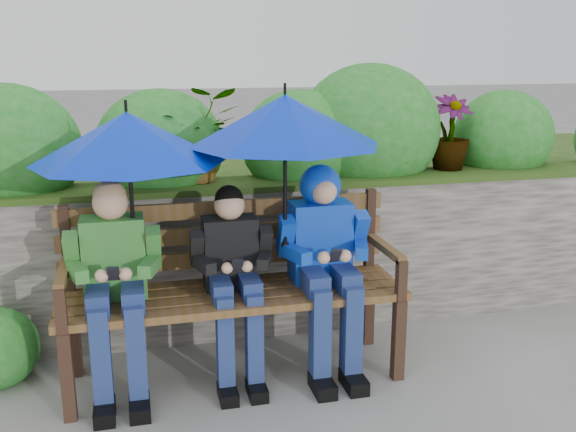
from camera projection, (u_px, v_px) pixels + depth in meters
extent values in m
plane|color=slate|center=(292.00, 375.00, 3.80)|extent=(60.00, 60.00, 0.00)
cube|color=#524C46|center=(265.00, 257.00, 4.38)|extent=(8.00, 0.40, 1.00)
cube|color=#19350F|center=(265.00, 184.00, 4.25)|extent=(8.00, 0.42, 0.04)
cube|color=#19350F|center=(237.00, 217.00, 5.52)|extent=(8.00, 2.00, 0.96)
ellipsoid|color=#196B18|center=(7.00, 149.00, 3.97)|extent=(0.91, 0.73, 0.82)
ellipsoid|color=#196B18|center=(160.00, 147.00, 4.21)|extent=(0.84, 0.67, 0.76)
ellipsoid|color=#196B18|center=(299.00, 143.00, 4.45)|extent=(0.82, 0.66, 0.74)
ellipsoid|color=#196B18|center=(369.00, 130.00, 4.59)|extent=(1.05, 0.84, 0.94)
ellipsoid|color=#196B18|center=(503.00, 137.00, 4.85)|extent=(0.78, 0.63, 0.70)
sphere|color=#CC7895|center=(42.00, 169.00, 3.99)|extent=(0.14, 0.14, 0.14)
sphere|color=#CC7895|center=(342.00, 157.00, 4.45)|extent=(0.14, 0.14, 0.14)
imported|color=#196B18|center=(198.00, 134.00, 4.17)|extent=(0.56, 0.48, 0.62)
imported|color=#196B18|center=(450.00, 132.00, 4.60)|extent=(0.30, 0.30, 0.53)
cube|color=#342017|center=(67.00, 377.00, 3.28)|extent=(0.07, 0.07, 0.49)
cube|color=#342017|center=(74.00, 337.00, 3.74)|extent=(0.07, 0.07, 0.49)
cube|color=#342017|center=(398.00, 340.00, 3.70)|extent=(0.07, 0.07, 0.49)
cube|color=#342017|center=(368.00, 308.00, 4.16)|extent=(0.07, 0.07, 0.49)
cube|color=brown|center=(241.00, 309.00, 3.46)|extent=(1.95, 0.11, 0.04)
cube|color=brown|center=(236.00, 300.00, 3.59)|extent=(1.95, 0.11, 0.04)
cube|color=brown|center=(233.00, 291.00, 3.73)|extent=(1.95, 0.11, 0.04)
cube|color=brown|center=(229.00, 283.00, 3.86)|extent=(1.95, 0.11, 0.04)
cube|color=#342017|center=(67.00, 252.00, 3.63)|extent=(0.05, 0.05, 0.54)
cube|color=brown|center=(63.00, 273.00, 3.39)|extent=(0.05, 0.51, 0.04)
cube|color=#342017|center=(61.00, 311.00, 3.19)|extent=(0.05, 0.05, 0.24)
cube|color=#342017|center=(370.00, 231.00, 4.05)|extent=(0.05, 0.05, 0.54)
cube|color=brown|center=(385.00, 248.00, 3.81)|extent=(0.05, 0.51, 0.04)
cube|color=#342017|center=(401.00, 281.00, 3.61)|extent=(0.05, 0.05, 0.24)
cube|color=brown|center=(227.00, 257.00, 3.88)|extent=(1.95, 0.04, 0.10)
cube|color=brown|center=(226.00, 233.00, 3.84)|extent=(1.95, 0.04, 0.10)
cube|color=brown|center=(226.00, 209.00, 3.80)|extent=(1.95, 0.04, 0.10)
cube|color=#3E8533|center=(114.00, 257.00, 3.54)|extent=(0.34, 0.20, 0.46)
sphere|color=#E2A981|center=(110.00, 203.00, 3.44)|extent=(0.19, 0.19, 0.19)
sphere|color=tan|center=(110.00, 196.00, 3.44)|extent=(0.18, 0.18, 0.18)
cube|color=navy|center=(99.00, 298.00, 3.41)|extent=(0.12, 0.32, 0.12)
cube|color=navy|center=(102.00, 362.00, 3.33)|extent=(0.10, 0.11, 0.59)
cube|color=black|center=(105.00, 412.00, 3.34)|extent=(0.11, 0.22, 0.08)
cube|color=navy|center=(133.00, 295.00, 3.45)|extent=(0.12, 0.32, 0.12)
cube|color=navy|center=(137.00, 358.00, 3.37)|extent=(0.10, 0.11, 0.59)
cube|color=black|center=(140.00, 407.00, 3.38)|extent=(0.11, 0.22, 0.08)
cube|color=#3E8533|center=(72.00, 252.00, 3.42)|extent=(0.08, 0.18, 0.25)
cube|color=#3E8533|center=(77.00, 272.00, 3.33)|extent=(0.13, 0.21, 0.07)
sphere|color=#E2A981|center=(102.00, 276.00, 3.27)|extent=(0.07, 0.07, 0.07)
cube|color=#3E8533|center=(153.00, 247.00, 3.52)|extent=(0.08, 0.18, 0.25)
cube|color=#3E8533|center=(149.00, 267.00, 3.41)|extent=(0.13, 0.21, 0.07)
sphere|color=#E2A981|center=(125.00, 274.00, 3.30)|extent=(0.07, 0.07, 0.07)
cube|color=black|center=(113.00, 274.00, 3.27)|extent=(0.06, 0.07, 0.09)
cube|color=black|center=(230.00, 252.00, 3.69)|extent=(0.31, 0.18, 0.42)
sphere|color=#E2A981|center=(229.00, 205.00, 3.60)|extent=(0.17, 0.17, 0.17)
sphere|color=black|center=(229.00, 199.00, 3.60)|extent=(0.16, 0.16, 0.16)
cube|color=navy|center=(220.00, 287.00, 3.57)|extent=(0.11, 0.29, 0.11)
cube|color=navy|center=(225.00, 347.00, 3.51)|extent=(0.09, 0.10, 0.59)
cube|color=black|center=(228.00, 394.00, 3.52)|extent=(0.10, 0.20, 0.07)
cube|color=navy|center=(249.00, 285.00, 3.61)|extent=(0.11, 0.29, 0.11)
cube|color=navy|center=(254.00, 343.00, 3.55)|extent=(0.09, 0.10, 0.59)
cube|color=black|center=(257.00, 390.00, 3.56)|extent=(0.10, 0.20, 0.07)
cube|color=black|center=(197.00, 248.00, 3.59)|extent=(0.07, 0.17, 0.23)
cube|color=black|center=(204.00, 265.00, 3.50)|extent=(0.12, 0.19, 0.06)
sphere|color=#E2A981|center=(227.00, 268.00, 3.45)|extent=(0.06, 0.06, 0.06)
cube|color=black|center=(264.00, 243.00, 3.68)|extent=(0.07, 0.17, 0.23)
cube|color=black|center=(264.00, 260.00, 3.58)|extent=(0.12, 0.19, 0.06)
sphere|color=#E2A981|center=(247.00, 266.00, 3.48)|extent=(0.06, 0.06, 0.06)
cube|color=black|center=(237.00, 266.00, 3.45)|extent=(0.06, 0.07, 0.09)
cube|color=blue|center=(320.00, 241.00, 3.81)|extent=(0.35, 0.21, 0.47)
sphere|color=#E2A981|center=(322.00, 188.00, 3.71)|extent=(0.20, 0.20, 0.20)
sphere|color=blue|center=(320.00, 185.00, 3.73)|extent=(0.24, 0.24, 0.24)
sphere|color=#E2A981|center=(324.00, 192.00, 3.66)|extent=(0.15, 0.15, 0.15)
cube|color=navy|center=(312.00, 279.00, 3.68)|extent=(0.12, 0.33, 0.12)
cube|color=navy|center=(320.00, 339.00, 3.59)|extent=(0.10, 0.11, 0.59)
cube|color=black|center=(323.00, 386.00, 3.60)|extent=(0.11, 0.23, 0.08)
cube|color=navy|center=(343.00, 277.00, 3.72)|extent=(0.12, 0.33, 0.12)
cube|color=navy|center=(351.00, 336.00, 3.64)|extent=(0.10, 0.11, 0.59)
cube|color=black|center=(354.00, 382.00, 3.64)|extent=(0.11, 0.23, 0.08)
cube|color=blue|center=(286.00, 236.00, 3.69)|extent=(0.08, 0.19, 0.26)
cube|color=blue|center=(297.00, 254.00, 3.59)|extent=(0.13, 0.22, 0.07)
sphere|color=#E2A981|center=(324.00, 258.00, 3.53)|extent=(0.07, 0.07, 0.07)
cube|color=blue|center=(359.00, 231.00, 3.80)|extent=(0.08, 0.19, 0.26)
cube|color=blue|center=(361.00, 249.00, 3.68)|extent=(0.13, 0.22, 0.07)
sphere|color=#E2A981|center=(345.00, 256.00, 3.56)|extent=(0.07, 0.07, 0.07)
cube|color=black|center=(335.00, 256.00, 3.54)|extent=(0.06, 0.07, 0.09)
cone|color=#0024C7|center=(128.00, 138.00, 3.36)|extent=(1.03, 1.03, 0.27)
cylinder|color=black|center=(126.00, 106.00, 3.31)|extent=(0.02, 0.02, 0.06)
cylinder|color=black|center=(132.00, 198.00, 3.44)|extent=(0.02, 0.02, 0.65)
sphere|color=black|center=(135.00, 256.00, 3.52)|extent=(0.04, 0.04, 0.04)
cone|color=#0024C7|center=(285.00, 120.00, 3.48)|extent=(1.08, 1.08, 0.27)
cylinder|color=black|center=(285.00, 89.00, 3.44)|extent=(0.02, 0.02, 0.06)
cylinder|color=black|center=(285.00, 184.00, 3.57)|extent=(0.02, 0.02, 0.71)
sphere|color=black|center=(285.00, 245.00, 3.65)|extent=(0.04, 0.04, 0.04)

